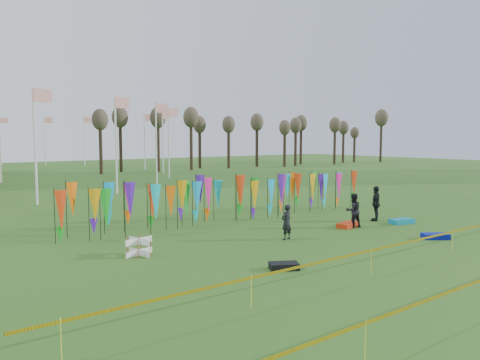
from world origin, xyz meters
TOP-DOWN VIEW (x-y plane):
  - ground at (0.00, 0.00)m, footprint 160.00×160.00m
  - banner_row at (0.28, 8.19)m, footprint 18.64×0.64m
  - caution_tape_near at (-0.22, -2.71)m, footprint 26.00×0.02m
  - tree_line at (32.00, 44.00)m, footprint 53.92×1.92m
  - box_kite at (-7.09, 4.18)m, footprint 0.64×0.64m
  - person_left at (-0.64, 2.92)m, footprint 0.62×0.49m
  - person_mid at (3.96, 2.99)m, footprint 0.95×0.74m
  - person_right at (6.42, 3.47)m, footprint 1.28×1.09m
  - kite_bag_blue at (4.78, -0.98)m, footprint 1.26×1.13m
  - kite_bag_red at (3.80, 3.18)m, footprint 1.43×0.88m
  - kite_bag_black at (-3.91, -0.52)m, footprint 1.15×0.99m
  - kite_bag_teal at (6.83, 2.13)m, footprint 1.39×0.86m

SIDE VIEW (x-z plane):
  - ground at x=0.00m, z-range 0.00..0.00m
  - kite_bag_black at x=-3.91m, z-range 0.00..0.23m
  - kite_bag_blue at x=4.78m, z-range 0.00..0.24m
  - kite_bag_red at x=3.80m, z-range 0.00..0.24m
  - kite_bag_teal at x=6.83m, z-range 0.00..0.25m
  - box_kite at x=-7.09m, z-range 0.00..0.70m
  - caution_tape_near at x=-0.22m, z-range 0.33..1.23m
  - person_left at x=-0.64m, z-range 0.00..1.57m
  - person_mid at x=3.96m, z-range 0.00..1.72m
  - person_right at x=6.42m, z-range 0.00..1.90m
  - banner_row at x=0.28m, z-range 0.30..2.67m
  - tree_line at x=32.00m, z-range 2.25..10.09m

